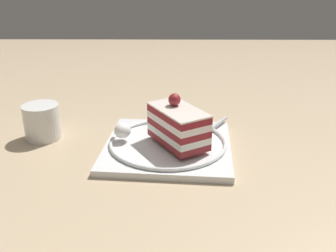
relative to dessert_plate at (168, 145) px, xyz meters
name	(u,v)px	position (x,y,z in m)	size (l,w,h in m)	color
ground_plane	(178,150)	(0.00, -0.02, -0.01)	(2.40, 2.40, 0.00)	tan
dessert_plate	(168,145)	(0.00, 0.00, 0.00)	(0.26, 0.26, 0.02)	white
cake_slice	(180,125)	(-0.01, -0.02, 0.05)	(0.14, 0.12, 0.09)	maroon
whipped_cream_dollop	(122,131)	(0.01, 0.09, 0.03)	(0.03, 0.03, 0.03)	white
fork	(212,128)	(0.05, -0.09, 0.01)	(0.12, 0.08, 0.00)	silver
drink_glass_near	(42,123)	(0.05, 0.26, 0.02)	(0.07, 0.07, 0.07)	white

